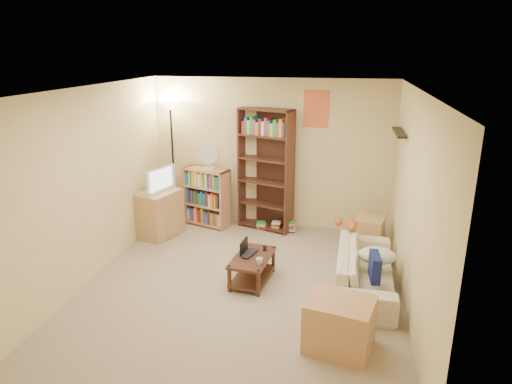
% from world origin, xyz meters
% --- Properties ---
extents(room, '(4.50, 4.54, 2.52)m').
position_xyz_m(room, '(0.00, 0.01, 1.62)').
color(room, tan).
rests_on(room, ground).
extents(sofa, '(1.82, 0.78, 0.52)m').
position_xyz_m(sofa, '(1.55, 0.26, 0.26)').
color(sofa, beige).
rests_on(sofa, ground).
extents(navy_pillow, '(0.13, 0.35, 0.31)m').
position_xyz_m(navy_pillow, '(1.63, -0.13, 0.50)').
color(navy_pillow, navy).
rests_on(navy_pillow, sofa).
extents(cream_blanket, '(0.48, 0.34, 0.21)m').
position_xyz_m(cream_blanket, '(1.68, 0.30, 0.45)').
color(cream_blanket, beige).
rests_on(cream_blanket, sofa).
extents(tabby_cat, '(0.41, 0.15, 0.14)m').
position_xyz_m(tabby_cat, '(1.33, 0.96, 0.59)').
color(tabby_cat, '#C05728').
rests_on(tabby_cat, sofa).
extents(coffee_table, '(0.53, 0.85, 0.36)m').
position_xyz_m(coffee_table, '(0.10, 0.17, 0.22)').
color(coffee_table, '#472C1B').
rests_on(coffee_table, ground).
extents(laptop, '(0.43, 0.38, 0.03)m').
position_xyz_m(laptop, '(0.09, 0.21, 0.37)').
color(laptop, black).
rests_on(laptop, coffee_table).
extents(laptop_screen, '(0.04, 0.27, 0.18)m').
position_xyz_m(laptop_screen, '(-0.02, 0.22, 0.46)').
color(laptop_screen, white).
rests_on(laptop_screen, laptop).
extents(mug, '(0.16, 0.16, 0.08)m').
position_xyz_m(mug, '(0.23, -0.04, 0.40)').
color(mug, white).
rests_on(mug, coffee_table).
extents(tv_remote, '(0.07, 0.15, 0.02)m').
position_xyz_m(tv_remote, '(0.22, 0.42, 0.37)').
color(tv_remote, black).
rests_on(tv_remote, coffee_table).
extents(tv_stand, '(0.68, 0.81, 0.75)m').
position_xyz_m(tv_stand, '(-1.70, 1.41, 0.37)').
color(tv_stand, tan).
rests_on(tv_stand, ground).
extents(television, '(0.74, 0.48, 0.40)m').
position_xyz_m(television, '(-1.70, 1.41, 0.95)').
color(television, black).
rests_on(television, tv_stand).
extents(tall_bookshelf, '(0.97, 0.59, 2.03)m').
position_xyz_m(tall_bookshelf, '(-0.06, 2.04, 1.07)').
color(tall_bookshelf, '#45241A').
rests_on(tall_bookshelf, ground).
extents(short_bookshelf, '(0.84, 0.55, 1.01)m').
position_xyz_m(short_bookshelf, '(-1.06, 2.00, 0.50)').
color(short_bookshelf, tan).
rests_on(short_bookshelf, ground).
extents(desk_fan, '(0.36, 0.20, 0.46)m').
position_xyz_m(desk_fan, '(-1.01, 1.95, 1.24)').
color(desk_fan, silver).
rests_on(desk_fan, short_bookshelf).
extents(floor_lamp, '(0.36, 0.36, 2.12)m').
position_xyz_m(floor_lamp, '(-1.67, 2.05, 1.69)').
color(floor_lamp, black).
rests_on(floor_lamp, ground).
extents(side_table, '(0.50, 0.50, 0.48)m').
position_xyz_m(side_table, '(1.65, 1.58, 0.24)').
color(side_table, tan).
rests_on(side_table, ground).
extents(end_cabinet, '(0.75, 0.67, 0.54)m').
position_xyz_m(end_cabinet, '(1.25, -1.04, 0.27)').
color(end_cabinet, tan).
rests_on(end_cabinet, ground).
extents(book_stacks, '(0.66, 0.15, 0.20)m').
position_xyz_m(book_stacks, '(0.17, 1.95, 0.09)').
color(book_stacks, red).
rests_on(book_stacks, ground).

